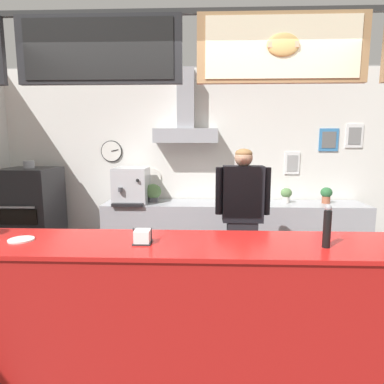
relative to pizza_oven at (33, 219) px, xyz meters
The scene contains 14 objects.
ground_plane 3.04m from the pizza_oven, 40.08° to the right, with size 6.95×6.95×0.00m, color #514C47.
back_wall_assembly 2.44m from the pizza_oven, 10.88° to the left, with size 5.79×2.54×2.83m.
service_counter 3.12m from the pizza_oven, 43.49° to the right, with size 4.20×0.65×1.07m.
back_prep_counter 2.81m from the pizza_oven, ahead, with size 3.65×0.60×0.91m.
pizza_oven is the anchor object (origin of this frame).
shop_worker 2.93m from the pizza_oven, 17.20° to the right, with size 0.59×0.22×1.70m.
espresso_machine 1.43m from the pizza_oven, ahead, with size 0.46×0.56×0.50m.
potted_rosemary 3.08m from the pizza_oven, ahead, with size 0.19×0.19×0.22m.
potted_thyme 4.10m from the pizza_oven, ahead, with size 0.16×0.16×0.22m.
potted_basil 3.55m from the pizza_oven, ahead, with size 0.15×0.15×0.21m.
potted_oregano 1.70m from the pizza_oven, ahead, with size 0.23×0.23×0.26m.
condiment_plate 2.42m from the pizza_oven, 63.56° to the right, with size 0.18×0.18×0.01m.
napkin_holder 2.95m from the pizza_oven, 48.16° to the right, with size 0.13×0.13×0.11m.
pepper_grinder 3.92m from the pizza_oven, 34.77° to the right, with size 0.05×0.05×0.29m.
Camera 1 is at (0.12, -2.48, 1.78)m, focal length 30.95 mm.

